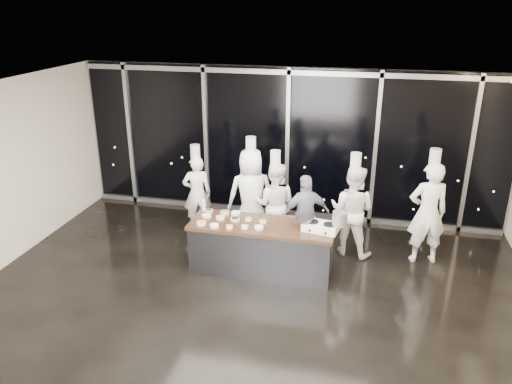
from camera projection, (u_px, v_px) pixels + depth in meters
The scene contains 15 objects.
ground at pixel (249, 298), 7.97m from camera, with size 9.00×9.00×0.00m, color black.
room_shell at pixel (261, 166), 7.12m from camera, with size 9.02×7.02×3.21m.
window_wall at pixel (288, 145), 10.50m from camera, with size 8.90×0.11×3.20m.
demo_counter at pixel (262, 247), 8.62m from camera, with size 2.46×0.86×0.90m.
stove at pixel (321, 227), 8.21m from camera, with size 0.63×0.45×0.14m.
frying_pan at pixel (304, 218), 8.28m from camera, with size 0.55×0.35×0.05m.
stock_pot at pixel (340, 219), 8.04m from camera, with size 0.24×0.24×0.24m, color #A5A5A8.
prep_bowls at pixel (228, 219), 8.59m from camera, with size 1.17×0.74×0.05m.
squeeze_bottle at pixel (204, 205), 8.94m from camera, with size 0.07×0.07×0.26m.
chef_far_left at pixel (197, 192), 10.08m from camera, with size 0.68×0.57×1.80m.
chef_left at pixel (251, 195), 9.63m from camera, with size 1.06×0.89×2.08m.
chef_center at pixel (275, 203), 9.48m from camera, with size 0.81×0.63×1.88m.
guest at pixel (306, 215), 9.12m from camera, with size 0.98×0.72×1.54m.
chef_right at pixel (352, 210), 9.09m from camera, with size 0.98×0.85×1.95m.
chef_side at pixel (428, 212), 8.78m from camera, with size 0.78×0.61×2.12m.
Camera 1 is at (1.65, -6.60, 4.48)m, focal length 35.00 mm.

